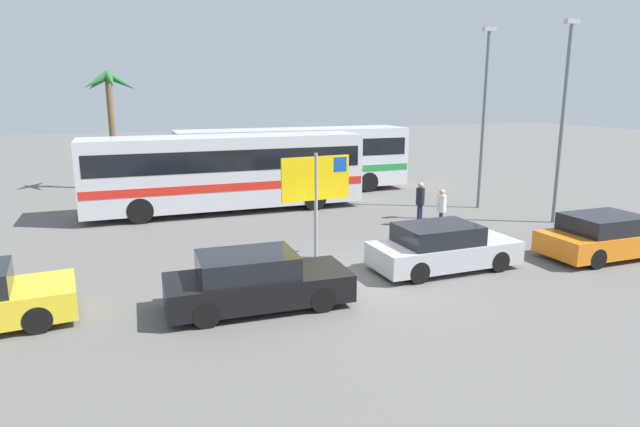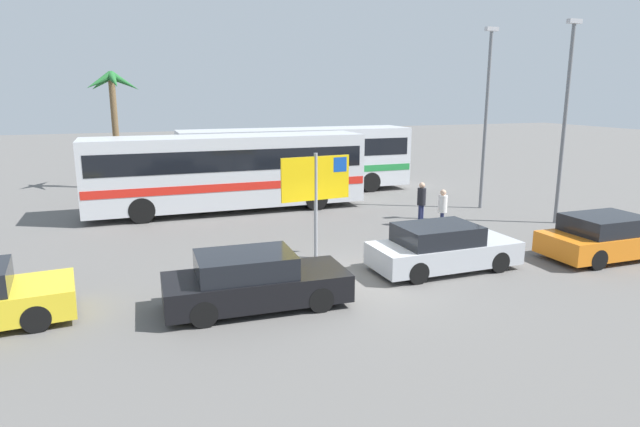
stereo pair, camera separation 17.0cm
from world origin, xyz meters
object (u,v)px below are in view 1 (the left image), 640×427
(car_orange, at_px, (607,236))
(bus_front_coach, at_px, (226,169))
(ferry_sign, at_px, (317,182))
(pedestrian_crossing_lot, at_px, (441,208))
(car_black, at_px, (255,281))
(car_silver, at_px, (442,248))
(pedestrian_near_sign, at_px, (420,200))
(bus_rear_coach, at_px, (294,157))

(car_orange, bearing_deg, bus_front_coach, 132.01)
(ferry_sign, height_order, pedestrian_crossing_lot, ferry_sign)
(car_black, height_order, car_orange, same)
(car_silver, height_order, pedestrian_crossing_lot, pedestrian_crossing_lot)
(car_black, height_order, pedestrian_near_sign, pedestrian_near_sign)
(car_black, distance_m, pedestrian_crossing_lot, 9.03)
(car_orange, distance_m, pedestrian_near_sign, 6.39)
(pedestrian_near_sign, bearing_deg, car_silver, -59.74)
(bus_rear_coach, distance_m, car_black, 14.96)
(bus_rear_coach, bearing_deg, car_black, -111.29)
(car_silver, bearing_deg, bus_rear_coach, 89.83)
(bus_rear_coach, xyz_separation_m, car_silver, (0.22, -13.03, -1.15))
(bus_front_coach, distance_m, car_orange, 14.37)
(car_black, relative_size, car_silver, 1.01)
(car_silver, bearing_deg, car_orange, -8.40)
(pedestrian_near_sign, distance_m, pedestrian_crossing_lot, 1.23)
(bus_rear_coach, height_order, pedestrian_near_sign, bus_rear_coach)
(ferry_sign, distance_m, car_black, 4.48)
(ferry_sign, distance_m, pedestrian_crossing_lot, 5.50)
(car_silver, bearing_deg, ferry_sign, 141.09)
(bus_rear_coach, bearing_deg, car_silver, -89.05)
(car_silver, bearing_deg, bus_front_coach, 112.05)
(pedestrian_crossing_lot, bearing_deg, ferry_sign, 45.93)
(ferry_sign, bearing_deg, pedestrian_near_sign, 20.13)
(car_black, xyz_separation_m, pedestrian_crossing_lot, (7.87, 4.42, 0.29))
(car_orange, bearing_deg, pedestrian_crossing_lot, 126.51)
(bus_rear_coach, bearing_deg, bus_front_coach, -142.17)
(car_black, distance_m, car_silver, 5.70)
(bus_rear_coach, xyz_separation_m, car_orange, (5.61, -13.72, -1.15))
(bus_rear_coach, height_order, ferry_sign, ferry_sign)
(bus_front_coach, relative_size, ferry_sign, 3.58)
(pedestrian_near_sign, bearing_deg, car_black, -89.89)
(pedestrian_near_sign, bearing_deg, ferry_sign, -99.71)
(bus_rear_coach, relative_size, car_orange, 2.70)
(bus_rear_coach, height_order, car_silver, bus_rear_coach)
(car_orange, height_order, car_silver, same)
(bus_front_coach, height_order, car_silver, bus_front_coach)
(car_silver, xyz_separation_m, pedestrian_crossing_lot, (2.23, 3.54, 0.29))
(bus_rear_coach, distance_m, pedestrian_crossing_lot, 9.83)
(bus_front_coach, xyz_separation_m, car_silver, (4.24, -9.90, -1.15))
(bus_front_coach, height_order, car_black, bus_front_coach)
(ferry_sign, bearing_deg, car_silver, -43.97)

